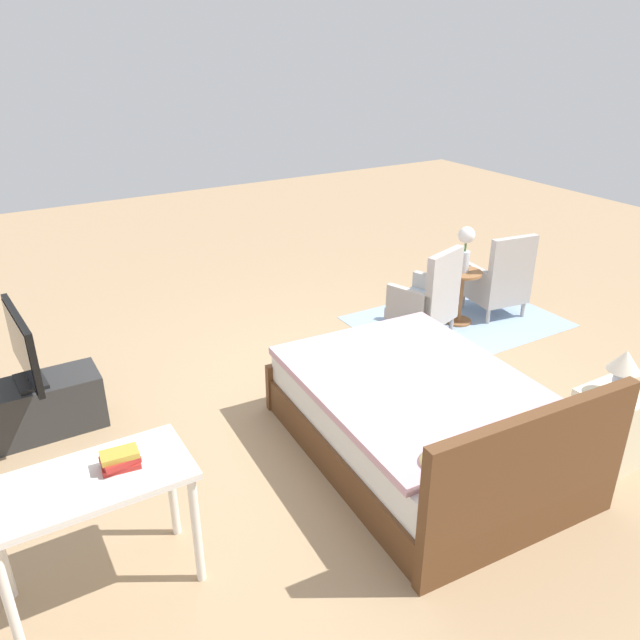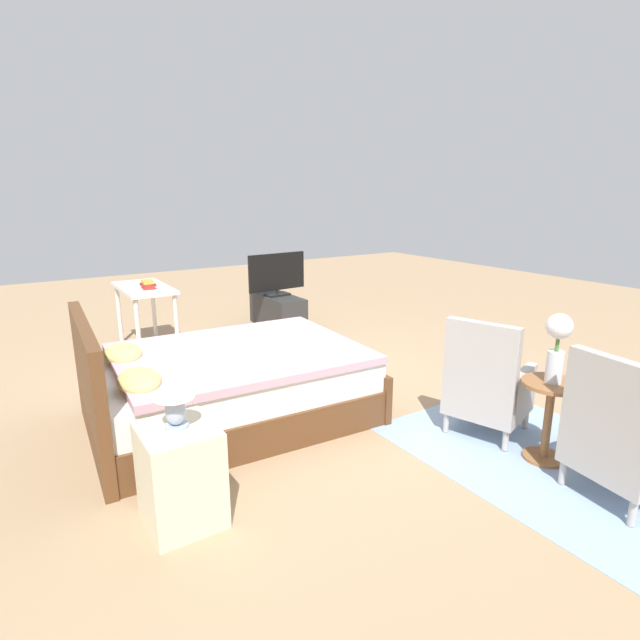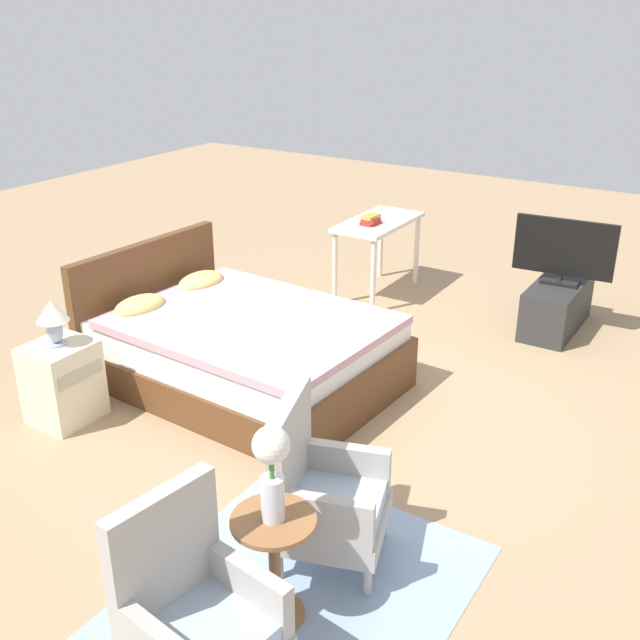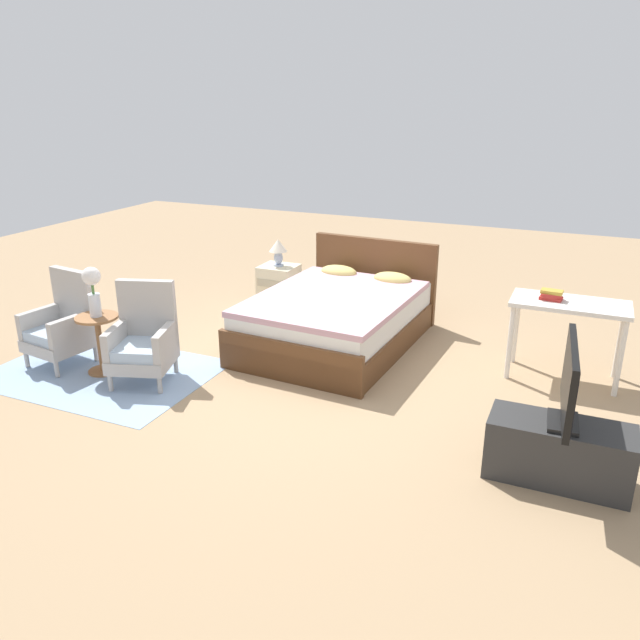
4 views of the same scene
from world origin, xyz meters
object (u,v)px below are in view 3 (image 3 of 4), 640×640
(vanity_desk, at_px, (378,232))
(book_stack, at_px, (371,220))
(armchair_by_window_right, at_px, (322,495))
(tv_flatscreen, at_px, (564,250))
(flower_vase, at_px, (272,464))
(tv_stand, at_px, (557,306))
(armchair_by_window_left, at_px, (195,618))
(side_table, at_px, (274,556))
(bed, at_px, (240,348))
(table_lamp, at_px, (53,316))
(nightstand, at_px, (63,382))

(vanity_desk, xyz_separation_m, book_stack, (-0.17, -0.01, 0.16))
(book_stack, bearing_deg, vanity_desk, 2.63)
(armchair_by_window_right, bearing_deg, tv_flatscreen, -2.78)
(flower_vase, relative_size, tv_stand, 0.50)
(armchair_by_window_left, xyz_separation_m, side_table, (0.50, -0.05, -0.02))
(bed, bearing_deg, tv_flatscreen, -36.69)
(flower_vase, distance_m, book_stack, 4.25)
(vanity_desk, bearing_deg, table_lamp, 168.49)
(armchair_by_window_right, height_order, book_stack, armchair_by_window_right)
(table_lamp, bearing_deg, armchair_by_window_right, -95.88)
(bed, distance_m, armchair_by_window_left, 2.80)
(armchair_by_window_left, xyz_separation_m, book_stack, (4.42, 1.60, 0.42))
(armchair_by_window_right, xyz_separation_m, nightstand, (0.24, 2.29, -0.09))
(nightstand, relative_size, tv_stand, 0.60)
(bed, height_order, tv_flatscreen, tv_flatscreen)
(side_table, distance_m, tv_stand, 4.17)
(tv_stand, height_order, tv_flatscreen, tv_flatscreen)
(side_table, relative_size, nightstand, 1.01)
(side_table, xyz_separation_m, tv_flatscreen, (4.17, -0.13, 0.38))
(armchair_by_window_left, xyz_separation_m, armchair_by_window_right, (0.99, -0.00, 0.00))
(armchair_by_window_left, relative_size, table_lamp, 2.79)
(flower_vase, relative_size, vanity_desk, 0.46)
(side_table, relative_size, tv_stand, 0.60)
(book_stack, bearing_deg, tv_flatscreen, -81.86)
(tv_stand, bearing_deg, bed, 143.28)
(tv_flatscreen, bearing_deg, armchair_by_window_right, 177.22)
(table_lamp, distance_m, tv_stand, 4.27)
(table_lamp, bearing_deg, flower_vase, -107.29)
(side_table, xyz_separation_m, vanity_desk, (4.09, 1.65, 0.28))
(side_table, bearing_deg, nightstand, 72.70)
(side_table, xyz_separation_m, tv_stand, (4.17, -0.13, -0.14))
(armchair_by_window_left, xyz_separation_m, vanity_desk, (4.59, 1.61, 0.26))
(armchair_by_window_right, bearing_deg, book_stack, 25.08)
(table_lamp, height_order, tv_flatscreen, tv_flatscreen)
(side_table, bearing_deg, armchair_by_window_right, 5.11)
(armchair_by_window_right, distance_m, nightstand, 2.31)
(flower_vase, xyz_separation_m, vanity_desk, (4.09, 1.65, -0.22))
(flower_vase, height_order, book_stack, flower_vase)
(book_stack, bearing_deg, table_lamp, 167.75)
(armchair_by_window_right, distance_m, tv_stand, 3.68)
(side_table, xyz_separation_m, nightstand, (0.73, 2.34, -0.08))
(tv_stand, bearing_deg, nightstand, 144.29)
(armchair_by_window_left, distance_m, flower_vase, 0.70)
(armchair_by_window_right, distance_m, tv_flatscreen, 3.70)
(bed, relative_size, tv_stand, 2.33)
(side_table, distance_m, vanity_desk, 4.42)
(side_table, xyz_separation_m, flower_vase, (0.00, 0.00, 0.51))
(armchair_by_window_right, xyz_separation_m, tv_flatscreen, (3.68, -0.18, 0.36))
(bed, relative_size, armchair_by_window_right, 2.43)
(bed, distance_m, book_stack, 2.16)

